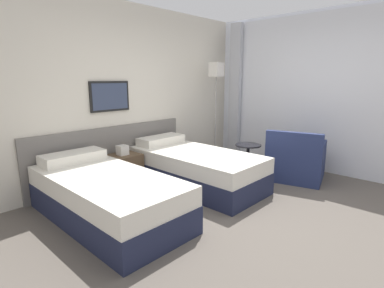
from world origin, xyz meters
TOP-DOWN VIEW (x-y plane):
  - ground_plane at (0.00, 0.00)m, footprint 16.00×16.00m
  - wall_headboard at (-0.03, 2.25)m, footprint 10.00×0.10m
  - wall_window at (2.32, -0.03)m, footprint 0.21×4.73m
  - bed_near_door at (-1.24, 1.18)m, footprint 0.98×2.03m
  - bed_near_window at (0.26, 1.18)m, footprint 0.98×2.03m
  - nightstand at (-0.49, 1.95)m, footprint 0.48×0.39m
  - floor_lamp at (1.52, 1.82)m, footprint 0.24×0.24m
  - side_table at (1.14, 0.83)m, footprint 0.41×0.41m
  - armchair at (1.59, 0.22)m, footprint 1.00×1.00m

SIDE VIEW (x-z plane):
  - ground_plane at x=0.00m, z-range 0.00..0.00m
  - nightstand at x=-0.49m, z-range -0.06..0.56m
  - bed_near_door at x=-1.24m, z-range -0.06..0.60m
  - bed_near_window at x=0.26m, z-range -0.06..0.60m
  - armchair at x=1.59m, z-range -0.13..0.68m
  - side_table at x=1.14m, z-range 0.10..0.65m
  - wall_headboard at x=-0.03m, z-range -0.05..2.65m
  - wall_window at x=2.32m, z-range -0.01..2.69m
  - floor_lamp at x=1.52m, z-range 0.60..2.46m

